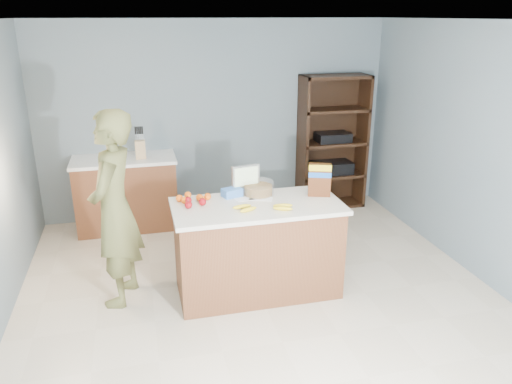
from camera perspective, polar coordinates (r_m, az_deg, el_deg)
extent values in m
cube|color=beige|center=(4.72, 1.05, -12.93)|extent=(4.50, 5.00, 0.02)
cube|color=slate|center=(6.55, -4.56, 8.22)|extent=(4.50, 0.02, 2.50)
cube|color=slate|center=(2.13, 19.85, -19.04)|extent=(4.50, 0.02, 2.50)
cube|color=slate|center=(5.22, 25.82, 3.33)|extent=(0.02, 5.00, 2.50)
cube|color=white|center=(3.98, 1.28, 19.05)|extent=(4.50, 5.00, 0.02)
cube|color=brown|center=(4.76, 0.15, -6.67)|extent=(1.50, 0.70, 0.86)
cube|color=silver|center=(4.58, 0.15, -1.62)|extent=(1.56, 0.76, 0.04)
cube|color=black|center=(4.94, 0.14, -10.62)|extent=(1.46, 0.66, 0.10)
cube|color=brown|center=(6.40, -14.56, -0.27)|extent=(1.20, 0.60, 0.86)
cube|color=white|center=(6.27, -14.90, 3.61)|extent=(1.24, 0.62, 0.04)
cube|color=black|center=(7.02, 8.18, 5.93)|extent=(0.90, 0.04, 1.80)
cube|color=black|center=(6.71, 5.32, 5.41)|extent=(0.04, 0.40, 1.80)
cube|color=black|center=(7.04, 11.99, 5.73)|extent=(0.04, 0.40, 1.80)
cube|color=black|center=(7.12, 8.37, -1.30)|extent=(0.90, 0.40, 0.04)
cube|color=black|center=(6.98, 8.55, 2.00)|extent=(0.90, 0.40, 0.04)
cube|color=black|center=(6.86, 8.73, 5.58)|extent=(0.90, 0.40, 0.04)
cube|color=black|center=(6.77, 8.93, 9.28)|extent=(0.90, 0.40, 0.04)
cube|color=black|center=(6.71, 9.13, 12.89)|extent=(0.90, 0.40, 0.04)
cube|color=black|center=(6.95, 8.59, 2.78)|extent=(0.55, 0.32, 0.16)
cube|color=black|center=(6.84, 8.77, 6.23)|extent=(0.45, 0.30, 0.12)
imported|color=brown|center=(4.62, -15.86, -1.95)|extent=(0.60, 0.75, 1.80)
cube|color=tan|center=(6.16, -13.07, 4.75)|extent=(0.12, 0.10, 0.22)
cylinder|color=black|center=(6.13, -13.56, 6.12)|extent=(0.02, 0.02, 0.09)
cylinder|color=black|center=(6.13, -13.37, 6.14)|extent=(0.02, 0.02, 0.09)
cylinder|color=black|center=(6.13, -13.18, 6.15)|extent=(0.02, 0.02, 0.09)
cylinder|color=black|center=(6.13, -13.00, 6.17)|extent=(0.02, 0.02, 0.09)
cylinder|color=black|center=(6.13, -12.81, 6.18)|extent=(0.02, 0.02, 0.09)
cube|color=white|center=(4.70, -1.07, -0.76)|extent=(0.24, 0.15, 0.00)
cube|color=white|center=(4.70, 0.56, -0.78)|extent=(0.24, 0.18, 0.00)
ellipsoid|color=yellow|center=(4.46, -1.62, -1.67)|extent=(0.18, 0.06, 0.04)
ellipsoid|color=yellow|center=(4.39, -0.88, -2.01)|extent=(0.18, 0.10, 0.04)
ellipsoid|color=yellow|center=(4.49, 3.09, -1.56)|extent=(0.18, 0.07, 0.04)
ellipsoid|color=yellow|center=(4.42, 3.06, -1.88)|extent=(0.18, 0.11, 0.04)
sphere|color=maroon|center=(4.61, -7.78, -0.96)|extent=(0.07, 0.07, 0.07)
sphere|color=maroon|center=(4.55, -6.13, -1.13)|extent=(0.07, 0.07, 0.07)
sphere|color=maroon|center=(4.50, -7.74, -1.47)|extent=(0.07, 0.07, 0.07)
sphere|color=orange|center=(4.61, -8.16, -0.95)|extent=(0.07, 0.07, 0.07)
sphere|color=orange|center=(4.75, -7.79, -0.34)|extent=(0.07, 0.07, 0.07)
sphere|color=orange|center=(4.64, -6.33, -0.74)|extent=(0.07, 0.07, 0.07)
sphere|color=orange|center=(4.69, -5.55, -0.51)|extent=(0.07, 0.07, 0.07)
sphere|color=orange|center=(4.68, -8.75, -0.71)|extent=(0.07, 0.07, 0.07)
sphere|color=orange|center=(4.67, -6.49, -0.64)|extent=(0.07, 0.07, 0.07)
cube|color=blue|center=(4.75, -2.77, -0.06)|extent=(0.21, 0.17, 0.08)
cylinder|color=#267219|center=(4.80, 0.25, 0.23)|extent=(0.27, 0.27, 0.09)
cylinder|color=white|center=(4.80, 0.25, 0.46)|extent=(0.30, 0.30, 0.13)
cylinder|color=silver|center=(4.86, -1.18, -0.02)|extent=(0.12, 0.12, 0.01)
cylinder|color=silver|center=(4.85, -1.18, 0.33)|extent=(0.02, 0.02, 0.05)
cube|color=silver|center=(4.81, -1.19, 1.85)|extent=(0.28, 0.08, 0.22)
cube|color=yellow|center=(4.79, -1.10, 1.78)|extent=(0.24, 0.05, 0.18)
cube|color=#592B14|center=(4.77, 7.28, 1.37)|extent=(0.22, 0.14, 0.32)
cube|color=yellow|center=(4.73, 7.35, 2.85)|extent=(0.23, 0.14, 0.06)
cube|color=blue|center=(4.75, 7.31, 2.04)|extent=(0.23, 0.14, 0.05)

